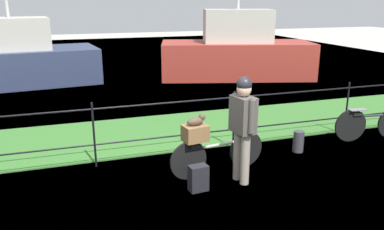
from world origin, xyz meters
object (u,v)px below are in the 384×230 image
bicycle_parked (371,123)px  wooden_crate (195,133)px  backpack_on_paving (198,178)px  bicycle_main (217,154)px  moored_boat_mid (14,60)px  moored_boat_near (237,53)px  mooring_bollard (298,141)px  terrier_dog (197,120)px  cyclist_person (243,121)px

bicycle_parked → wooden_crate: bearing=-172.2°
backpack_on_paving → bicycle_main: bearing=39.2°
bicycle_main → moored_boat_mid: bearing=113.8°
backpack_on_paving → moored_boat_near: moored_boat_near is taller
mooring_bollard → wooden_crate: bearing=-168.7°
wooden_crate → moored_boat_near: bearing=61.1°
wooden_crate → backpack_on_paving: size_ratio=0.94×
mooring_bollard → backpack_on_paving: bearing=-159.1°
wooden_crate → terrier_dog: terrier_dog is taller
bicycle_parked → moored_boat_mid: (-7.38, 8.15, 0.47)m
bicycle_main → mooring_bollard: 1.85m
moored_boat_mid → bicycle_main: bearing=-66.2°
bicycle_main → backpack_on_paving: size_ratio=4.29×
terrier_dog → backpack_on_paving: bearing=-105.6°
cyclist_person → bicycle_parked: bearing=15.1°
terrier_dog → wooden_crate: bearing=-171.4°
mooring_bollard → moored_boat_mid: (-5.62, 8.25, 0.62)m
moored_boat_near → moored_boat_mid: (-7.60, 1.11, -0.08)m
moored_boat_mid → backpack_on_paving: bearing=-70.1°
backpack_on_paving → bicycle_parked: (4.07, 0.98, 0.15)m
moored_boat_near → moored_boat_mid: bearing=171.7°
bicycle_main → mooring_bollard: bicycle_main is taller
bicycle_parked → bicycle_main: bearing=-172.3°
wooden_crate → cyclist_person: 0.77m
wooden_crate → bicycle_parked: bearing=7.8°
cyclist_person → moored_boat_mid: moored_boat_mid is taller
wooden_crate → backpack_on_paving: bearing=-102.7°
bicycle_parked → mooring_bollard: bearing=-176.7°
terrier_dog → moored_boat_mid: size_ratio=0.06×
bicycle_main → backpack_on_paving: bearing=-135.1°
terrier_dog → bicycle_parked: 4.03m
cyclist_person → backpack_on_paving: size_ratio=4.21×
bicycle_parked → moored_boat_near: moored_boat_near is taller
bicycle_main → bicycle_parked: bicycle_parked is taller
terrier_dog → cyclist_person: size_ratio=0.19×
wooden_crate → terrier_dog: bearing=8.6°
wooden_crate → terrier_dog: size_ratio=1.16×
backpack_on_paving → mooring_bollard: (2.31, 0.88, 0.00)m
bicycle_main → terrier_dog: size_ratio=5.32×
terrier_dog → bicycle_main: bearing=8.6°
wooden_crate → bicycle_parked: wooden_crate is taller
mooring_bollard → bicycle_parked: 1.77m
moored_boat_near → backpack_on_paving: bearing=-118.1°
backpack_on_paving → bicycle_parked: bicycle_parked is taller
bicycle_main → moored_boat_mid: (-3.81, 8.63, 0.49)m
bicycle_main → wooden_crate: 0.59m
cyclist_person → bicycle_parked: cyclist_person is taller
backpack_on_paving → moored_boat_near: size_ratio=0.07×
bicycle_main → bicycle_parked: 3.60m
wooden_crate → moored_boat_mid: 9.34m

